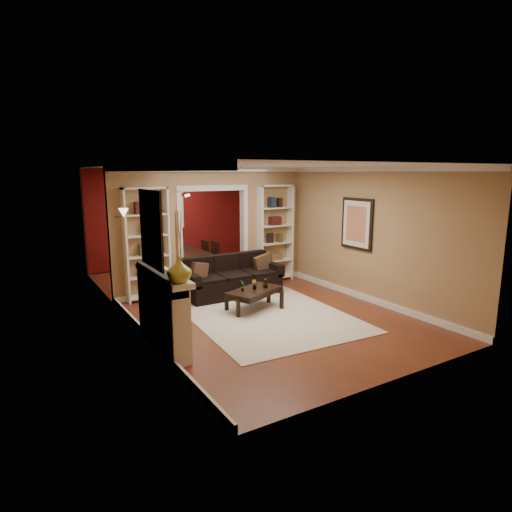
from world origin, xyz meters
TOP-DOWN VIEW (x-y plane):
  - floor at (0.00, 0.00)m, footprint 8.00×8.00m
  - ceiling at (0.00, 0.00)m, footprint 8.00×8.00m
  - wall_back at (0.00, 4.00)m, footprint 8.00×0.00m
  - wall_front at (0.00, -4.00)m, footprint 8.00×0.00m
  - wall_left at (-2.25, 0.00)m, footprint 0.00×8.00m
  - wall_right at (2.25, 0.00)m, footprint 0.00×8.00m
  - partition_wall at (0.00, 1.20)m, footprint 4.50×0.15m
  - red_back_panel at (0.00, 3.97)m, footprint 4.44×0.04m
  - dining_window at (0.00, 3.93)m, footprint 0.78×0.03m
  - area_rug at (0.01, -0.90)m, footprint 2.89×3.90m
  - sofa at (0.08, 0.45)m, footprint 2.13×0.92m
  - pillow_left at (-0.68, 0.43)m, footprint 0.39×0.20m
  - pillow_right at (0.84, 0.43)m, footprint 0.39×0.13m
  - coffee_table at (-0.04, -0.67)m, footprint 1.21×0.96m
  - plant_left at (-0.29, -0.67)m, footprint 0.12×0.13m
  - plant_center at (-0.04, -0.67)m, footprint 0.11×0.12m
  - plant_right at (0.21, -0.67)m, footprint 0.15×0.15m
  - bookshelf_left at (-1.55, 1.03)m, footprint 0.90×0.30m
  - bookshelf_right at (1.55, 1.03)m, footprint 0.90×0.30m
  - fireplace at (-2.09, -1.50)m, footprint 0.32×1.70m
  - vase at (-2.09, -2.20)m, footprint 0.42×0.42m
  - mirror at (-2.23, -1.50)m, footprint 0.03×0.95m
  - wall_sconce at (-2.15, 0.55)m, footprint 0.18×0.18m
  - framed_art at (2.21, -1.00)m, footprint 0.04×0.85m
  - dining_table at (-0.13, 2.76)m, footprint 1.81×1.01m
  - dining_chair_nw at (-0.68, 2.46)m, footprint 0.53×0.53m
  - dining_chair_ne at (0.42, 2.46)m, footprint 0.54×0.54m
  - dining_chair_sw at (-0.68, 3.06)m, footprint 0.48×0.48m
  - dining_chair_se at (0.42, 3.06)m, footprint 0.46×0.46m
  - chandelier at (0.00, 2.70)m, footprint 0.50×0.50m

SIDE VIEW (x-z plane):
  - floor at x=0.00m, z-range 0.00..0.00m
  - area_rug at x=0.01m, z-range 0.00..0.01m
  - coffee_table at x=-0.04m, z-range 0.00..0.41m
  - dining_table at x=-0.13m, z-range 0.00..0.64m
  - dining_chair_se at x=0.42m, z-range 0.00..0.81m
  - sofa at x=0.08m, z-range 0.00..0.83m
  - dining_chair_sw at x=-0.68m, z-range 0.00..0.86m
  - dining_chair_ne at x=0.42m, z-range 0.00..0.87m
  - dining_chair_nw at x=-0.68m, z-range 0.00..0.93m
  - plant_center at x=-0.04m, z-range 0.41..0.59m
  - plant_right at x=0.21m, z-range 0.41..0.60m
  - plant_left at x=-0.29m, z-range 0.41..0.61m
  - fireplace at x=-2.09m, z-range 0.00..1.16m
  - pillow_left at x=-0.68m, z-range 0.41..0.78m
  - pillow_right at x=0.84m, z-range 0.41..0.79m
  - bookshelf_left at x=-1.55m, z-range 0.00..2.30m
  - bookshelf_right at x=1.55m, z-range 0.00..2.30m
  - red_back_panel at x=0.00m, z-range 0.00..2.64m
  - vase at x=-2.09m, z-range 1.16..1.50m
  - wall_back at x=0.00m, z-range -2.65..5.35m
  - wall_front at x=0.00m, z-range -2.65..5.35m
  - wall_left at x=-2.25m, z-range -2.65..5.35m
  - wall_right at x=2.25m, z-range -2.65..5.35m
  - partition_wall at x=0.00m, z-range 0.00..2.70m
  - dining_window at x=0.00m, z-range 1.06..2.04m
  - framed_art at x=2.21m, z-range 1.02..2.08m
  - mirror at x=-2.23m, z-range 1.25..2.35m
  - wall_sconce at x=-2.15m, z-range 1.72..1.94m
  - chandelier at x=0.00m, z-range 1.87..2.17m
  - ceiling at x=0.00m, z-range 2.70..2.70m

